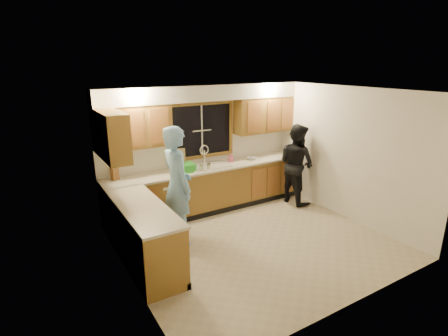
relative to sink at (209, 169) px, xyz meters
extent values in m
plane|color=#BEAF92|center=(0.00, -1.60, -0.86)|extent=(4.20, 4.20, 0.00)
plane|color=silver|center=(0.00, -1.60, 1.64)|extent=(4.20, 4.20, 0.00)
plane|color=white|center=(0.00, 0.30, 0.39)|extent=(4.20, 0.00, 4.20)
plane|color=white|center=(-2.10, -1.60, 0.39)|extent=(0.00, 3.80, 3.80)
plane|color=white|center=(2.10, -1.60, 0.39)|extent=(0.00, 3.80, 3.80)
cube|color=olive|center=(0.00, 0.00, -0.42)|extent=(4.20, 0.60, 0.88)
cube|color=olive|center=(-1.80, -1.25, -0.42)|extent=(0.60, 1.90, 0.88)
cube|color=beige|center=(0.00, -0.02, 0.04)|extent=(4.20, 0.63, 0.04)
cube|color=beige|center=(-1.79, -1.25, 0.04)|extent=(0.63, 1.90, 0.04)
cube|color=olive|center=(-1.43, 0.13, 0.96)|extent=(1.35, 0.33, 0.75)
cube|color=olive|center=(1.43, 0.13, 0.96)|extent=(1.35, 0.33, 0.75)
cube|color=olive|center=(-1.94, -0.48, 0.96)|extent=(0.33, 0.90, 0.75)
cube|color=silver|center=(0.00, 0.12, 1.49)|extent=(4.20, 0.35, 0.30)
cube|color=black|center=(0.00, 0.29, 0.74)|extent=(1.30, 0.01, 1.00)
cube|color=olive|center=(0.00, 0.28, 1.27)|extent=(1.44, 0.03, 0.07)
cube|color=olive|center=(0.00, 0.28, 0.20)|extent=(1.44, 0.03, 0.07)
cube|color=olive|center=(-0.69, 0.28, 0.74)|extent=(0.07, 0.03, 1.00)
cube|color=olive|center=(0.69, 0.28, 0.74)|extent=(0.07, 0.03, 1.00)
cube|color=silver|center=(0.00, 0.00, 0.07)|extent=(0.86, 0.52, 0.03)
cube|color=silver|center=(-0.21, 0.00, -0.02)|extent=(0.38, 0.42, 0.18)
cube|color=silver|center=(0.21, 0.00, -0.02)|extent=(0.38, 0.42, 0.18)
cylinder|color=silver|center=(0.00, 0.20, 0.22)|extent=(0.04, 0.04, 0.28)
torus|color=silver|center=(0.00, 0.20, 0.36)|extent=(0.21, 0.03, 0.21)
cube|color=silver|center=(-0.85, -0.01, -0.45)|extent=(0.60, 0.56, 0.82)
cube|color=silver|center=(-1.80, -1.82, -0.41)|extent=(0.58, 0.75, 0.90)
imported|color=#7DB5EC|center=(-1.08, -0.91, 0.12)|extent=(0.49, 0.73, 1.98)
imported|color=black|center=(1.79, -0.57, -0.02)|extent=(0.70, 0.87, 1.70)
cube|color=#9E612B|center=(-1.81, 0.15, 0.16)|extent=(0.15, 0.13, 0.22)
cube|color=tan|center=(-0.59, 0.18, 0.25)|extent=(0.32, 0.20, 0.39)
cube|color=green|center=(-0.53, -0.05, 0.13)|extent=(0.34, 0.32, 0.15)
imported|color=#E0557E|center=(0.55, 0.06, 0.15)|extent=(0.10, 0.10, 0.19)
imported|color=silver|center=(1.02, 0.00, 0.08)|extent=(0.27, 0.27, 0.05)
cylinder|color=#BBB18F|center=(-0.27, -0.21, 0.12)|extent=(0.09, 0.09, 0.13)
cylinder|color=#BBB18F|center=(-0.11, -0.19, 0.12)|extent=(0.08, 0.08, 0.13)
camera|label=1|loc=(-3.18, -5.84, 2.05)|focal=28.00mm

